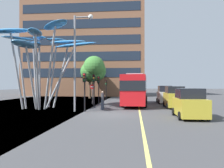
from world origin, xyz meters
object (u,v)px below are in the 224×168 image
car_parked_far (165,95)px  pedestrian (103,100)px  traffic_light_opposite (106,85)px  traffic_light_island_mid (99,84)px  car_parked_near (189,104)px  red_bus (135,88)px  car_parked_mid (174,98)px  street_lamp (79,51)px  traffic_light_kerb_near (84,84)px  traffic_light_kerb_far (94,83)px  no_entry_sign (92,91)px  leaf_sculpture (44,44)px

car_parked_far → pedestrian: (-6.99, -8.44, -0.15)m
traffic_light_opposite → pedestrian: size_ratio=1.77×
traffic_light_island_mid → car_parked_near: traffic_light_island_mid is taller
red_bus → car_parked_mid: bearing=-32.3°
car_parked_near → street_lamp: street_lamp is taller
traffic_light_kerb_near → traffic_light_island_mid: size_ratio=1.01×
traffic_light_kerb_far → traffic_light_island_mid: bearing=89.9°
no_entry_sign → red_bus: bearing=-10.4°
red_bus → traffic_light_kerb_far: size_ratio=3.06×
street_lamp → no_entry_sign: 8.85m
traffic_light_kerb_far → car_parked_near: size_ratio=0.86×
car_parked_near → traffic_light_kerb_near: bearing=160.7°
red_bus → traffic_light_opposite: red_bus is taller
traffic_light_kerb_near → pedestrian: size_ratio=1.91×
leaf_sculpture → car_parked_near: 15.41m
red_bus → traffic_light_opposite: (-4.62, 8.97, 0.32)m
car_parked_near → leaf_sculpture: bearing=157.6°
traffic_light_opposite → car_parked_mid: size_ratio=0.72×
leaf_sculpture → pedestrian: 8.45m
traffic_light_kerb_near → car_parked_mid: (8.64, 4.48, -1.45)m
leaf_sculpture → car_parked_mid: (13.43, 1.99, -5.57)m
traffic_light_island_mid → traffic_light_opposite: bearing=91.3°
car_parked_far → no_entry_sign: no_entry_sign is taller
traffic_light_opposite → street_lamp: (-0.49, -15.95, 3.15)m
traffic_light_island_mid → street_lamp: 7.81m
leaf_sculpture → traffic_light_kerb_near: bearing=-27.5°
car_parked_near → no_entry_sign: size_ratio=1.67×
traffic_light_kerb_near → traffic_light_kerb_far: 4.03m
leaf_sculpture → street_lamp: 5.01m
traffic_light_kerb_far → no_entry_sign: bearing=102.8°
red_bus → traffic_light_kerb_far: bearing=-145.6°
traffic_light_kerb_near → pedestrian: traffic_light_kerb_near is taller
leaf_sculpture → street_lamp: street_lamp is taller
car_parked_near → pedestrian: (-7.09, 4.76, -0.10)m
no_entry_sign → street_lamp: bearing=-88.3°
traffic_light_opposite → no_entry_sign: (-0.73, -7.98, -0.69)m
red_bus → car_parked_mid: (4.08, -2.58, -0.95)m
traffic_light_opposite → pedestrian: bearing=-84.2°
red_bus → traffic_light_kerb_near: 8.42m
traffic_light_island_mid → leaf_sculpture: bearing=-136.0°
traffic_light_opposite → car_parked_far: size_ratio=0.74×
traffic_light_kerb_near → traffic_light_opposite: traffic_light_kerb_near is taller
car_parked_mid → red_bus: bearing=147.7°
traffic_light_opposite → street_lamp: street_lamp is taller
leaf_sculpture → pedestrian: size_ratio=5.88×
traffic_light_kerb_far → no_entry_sign: (-0.91, 4.02, -0.91)m
leaf_sculpture → car_parked_mid: 14.68m
leaf_sculpture → traffic_light_kerb_near: leaf_sculpture is taller
red_bus → no_entry_sign: red_bus is taller
traffic_light_kerb_far → traffic_light_island_mid: traffic_light_kerb_far is taller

